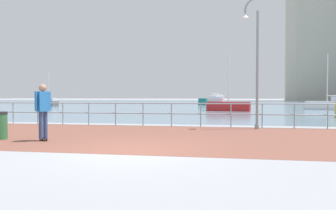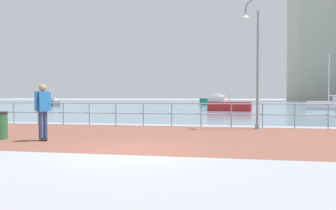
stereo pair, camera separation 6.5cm
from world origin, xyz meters
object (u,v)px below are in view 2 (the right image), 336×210
(skateboarder, at_px, (43,107))
(sailboat_blue, at_px, (228,105))
(sailboat_red, at_px, (330,105))
(sailboat_white, at_px, (51,103))
(lamppost, at_px, (254,56))
(trash_bin, at_px, (1,125))
(sailboat_navy, at_px, (213,101))

(skateboarder, height_order, sailboat_blue, sailboat_blue)
(sailboat_red, relative_size, sailboat_white, 1.21)
(lamppost, relative_size, sailboat_red, 1.00)
(skateboarder, xyz_separation_m, trash_bin, (-1.62, 0.10, -0.65))
(trash_bin, distance_m, sailboat_navy, 43.05)
(lamppost, bearing_deg, sailboat_navy, 94.48)
(sailboat_blue, bearing_deg, sailboat_white, 157.40)
(skateboarder, relative_size, sailboat_navy, 0.27)
(skateboarder, height_order, sailboat_red, sailboat_red)
(skateboarder, distance_m, trash_bin, 1.75)
(lamppost, distance_m, sailboat_blue, 16.96)
(sailboat_navy, bearing_deg, lamppost, -85.52)
(lamppost, bearing_deg, sailboat_blue, 93.06)
(trash_bin, bearing_deg, sailboat_red, 54.64)
(skateboarder, height_order, trash_bin, skateboarder)
(skateboarder, bearing_deg, sailboat_red, 57.22)
(sailboat_red, bearing_deg, sailboat_white, 170.09)
(trash_bin, height_order, sailboat_white, sailboat_white)
(sailboat_red, height_order, sailboat_blue, sailboat_red)
(sailboat_white, bearing_deg, sailboat_navy, 25.82)
(lamppost, xyz_separation_m, sailboat_navy, (-2.96, 37.80, -2.53))
(lamppost, xyz_separation_m, skateboarder, (-7.07, -4.97, -2.07))
(lamppost, xyz_separation_m, trash_bin, (-8.70, -4.87, -2.72))
(lamppost, xyz_separation_m, sailboat_red, (9.54, 20.83, -2.63))
(sailboat_red, distance_m, sailboat_white, 35.48)
(skateboarder, height_order, sailboat_navy, sailboat_navy)
(sailboat_white, bearing_deg, sailboat_red, -9.91)
(lamppost, distance_m, sailboat_red, 23.06)
(skateboarder, xyz_separation_m, sailboat_white, (-18.34, 31.91, -0.66))
(lamppost, bearing_deg, sailboat_white, 133.33)
(trash_bin, xyz_separation_m, sailboat_navy, (5.73, 42.67, 0.19))
(lamppost, bearing_deg, skateboarder, -144.90)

